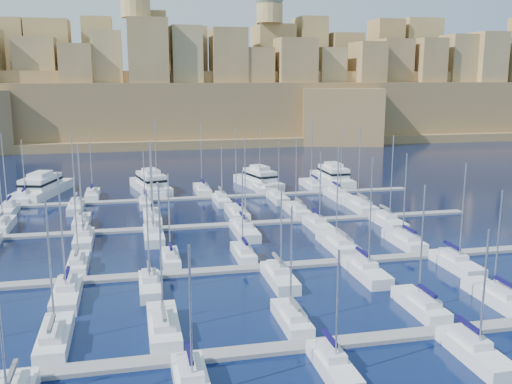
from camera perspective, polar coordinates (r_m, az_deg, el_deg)
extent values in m
plane|color=black|center=(84.95, -1.22, -5.08)|extent=(600.00, 600.00, 0.00)
cube|color=slate|center=(54.16, 6.11, -14.92)|extent=(84.00, 2.00, 0.40)
cube|color=slate|center=(73.72, 0.63, -7.53)|extent=(84.00, 2.00, 0.40)
cube|color=slate|center=(94.36, -2.42, -3.26)|extent=(84.00, 2.00, 0.40)
cube|color=slate|center=(115.50, -4.34, -0.54)|extent=(84.00, 2.00, 0.40)
cube|color=silver|center=(57.08, -19.46, -13.75)|extent=(2.71, 9.04, 1.65)
cube|color=silver|center=(55.78, -19.65, -13.04)|extent=(1.90, 4.07, 0.70)
cylinder|color=#9EA0A8|center=(55.00, -19.89, -7.01)|extent=(0.18, 0.18, 12.15)
cube|color=#595B60|center=(54.96, -19.79, -12.24)|extent=(0.35, 3.62, 0.35)
cube|color=silver|center=(56.91, -9.23, -13.27)|extent=(2.90, 9.67, 1.68)
cube|color=silver|center=(55.54, -9.21, -12.57)|extent=(2.03, 4.35, 0.70)
cylinder|color=#9EA0A8|center=(54.70, -9.51, -5.96)|extent=(0.18, 0.18, 13.20)
cube|color=#595B60|center=(54.68, -9.21, -11.76)|extent=(0.35, 3.87, 0.35)
cube|color=silver|center=(58.03, 3.57, -12.68)|extent=(2.37, 7.92, 1.60)
cube|color=silver|center=(56.87, 3.81, -11.94)|extent=(1.66, 3.56, 0.70)
cylinder|color=#9EA0A8|center=(56.15, 3.53, -6.76)|extent=(0.18, 0.18, 10.75)
cube|color=#595B60|center=(56.11, 3.94, -11.11)|extent=(0.35, 3.17, 0.35)
cube|color=silver|center=(63.42, 16.08, -10.95)|extent=(2.57, 8.58, 1.63)
cube|color=silver|center=(62.30, 16.52, -10.23)|extent=(1.80, 3.86, 0.70)
cylinder|color=#9EA0A8|center=(61.54, 16.25, -4.87)|extent=(0.18, 0.18, 12.12)
cube|color=#0C093E|center=(61.58, 16.77, -9.46)|extent=(0.35, 3.43, 0.35)
cube|color=silver|center=(68.45, 22.87, -9.71)|extent=(2.81, 9.36, 1.67)
cube|color=silver|center=(67.34, 23.41, -9.03)|extent=(1.96, 4.21, 0.70)
cylinder|color=#9EA0A8|center=(66.88, 23.07, -4.47)|extent=(0.18, 0.18, 11.06)
cube|color=#0C093E|center=(66.65, 23.72, -8.31)|extent=(0.35, 3.74, 0.35)
cube|color=#595B60|center=(47.66, -23.27, -16.28)|extent=(0.35, 3.81, 0.35)
cube|color=silver|center=(47.25, -6.59, -17.10)|extent=(1.85, 3.96, 0.70)
cylinder|color=#9EA0A8|center=(43.84, -6.56, -12.08)|extent=(0.18, 0.18, 10.85)
cube|color=#0C093E|center=(47.14, -6.68, -15.72)|extent=(0.35, 3.52, 0.35)
cube|color=silver|center=(49.84, 7.77, -17.07)|extent=(2.36, 7.88, 1.59)
cube|color=silver|center=(49.96, 7.49, -15.50)|extent=(1.66, 3.55, 0.70)
cylinder|color=#9EA0A8|center=(47.09, 8.13, -11.30)|extent=(0.18, 0.18, 9.59)
cube|color=#0C093E|center=(49.83, 7.36, -14.23)|extent=(0.35, 3.15, 0.35)
cube|color=silver|center=(54.87, 21.08, -14.94)|extent=(2.65, 8.84, 1.64)
cube|color=silver|center=(55.04, 20.65, -13.48)|extent=(1.86, 3.98, 0.70)
cylinder|color=#9EA0A8|center=(52.18, 21.84, -9.10)|extent=(0.18, 0.18, 10.56)
cube|color=#0C093E|center=(54.95, 20.48, -12.30)|extent=(0.35, 3.54, 0.35)
cube|color=silver|center=(77.00, -17.33, -6.99)|extent=(2.43, 8.10, 1.61)
cube|color=silver|center=(75.88, -17.43, -6.36)|extent=(1.70, 3.65, 0.70)
cylinder|color=#9EA0A8|center=(75.84, -17.56, -2.85)|extent=(0.18, 0.18, 9.67)
cube|color=#595B60|center=(75.19, -17.50, -5.69)|extent=(0.35, 3.24, 0.35)
cube|color=silver|center=(76.48, -8.54, -6.72)|extent=(2.22, 7.40, 1.57)
cube|color=silver|center=(75.43, -8.52, -6.08)|extent=(1.55, 3.33, 0.70)
cylinder|color=#9EA0A8|center=(75.16, -8.70, -2.20)|extent=(0.18, 0.18, 10.67)
cube|color=#0C093E|center=(74.77, -8.53, -5.40)|extent=(0.35, 2.96, 0.35)
cube|color=silver|center=(77.83, -1.28, -6.27)|extent=(2.31, 7.70, 1.59)
cube|color=silver|center=(76.76, -1.17, -5.63)|extent=(1.62, 3.47, 0.70)
cylinder|color=#9EA0A8|center=(76.54, -1.36, -1.80)|extent=(0.18, 0.18, 10.70)
cube|color=#0C093E|center=(76.10, -1.12, -4.95)|extent=(0.35, 3.08, 0.35)
cube|color=silver|center=(82.79, 8.12, -5.23)|extent=(3.14, 10.46, 1.72)
cube|color=silver|center=(81.52, 8.40, -4.62)|extent=(2.20, 4.71, 0.70)
cylinder|color=#9EA0A8|center=(81.47, 8.14, -0.17)|extent=(0.18, 0.18, 13.00)
cube|color=#595B60|center=(80.76, 8.56, -4.01)|extent=(0.35, 4.18, 0.35)
cube|color=silver|center=(86.33, 14.57, -4.82)|extent=(2.81, 9.36, 1.67)
cube|color=silver|center=(85.21, 14.90, -4.22)|extent=(1.97, 4.21, 0.70)
cylinder|color=#9EA0A8|center=(85.10, 14.67, -0.27)|extent=(0.18, 0.18, 12.13)
cube|color=#0C093E|center=(84.54, 15.08, -3.62)|extent=(0.35, 3.75, 0.35)
cube|color=silver|center=(66.94, -18.39, -9.85)|extent=(2.82, 9.40, 1.67)
cube|color=silver|center=(67.41, -18.37, -8.63)|extent=(1.97, 4.23, 0.70)
cylinder|color=#9EA0A8|center=(64.24, -18.84, -3.84)|extent=(0.18, 0.18, 13.12)
cube|color=#0C093E|center=(67.51, -18.39, -7.65)|extent=(0.35, 3.76, 0.35)
cube|color=silver|center=(67.24, -10.57, -9.38)|extent=(2.38, 7.94, 1.60)
cube|color=silver|center=(67.59, -10.63, -8.23)|extent=(1.67, 3.57, 0.70)
cylinder|color=#9EA0A8|center=(64.93, -10.75, -4.41)|extent=(0.18, 0.18, 10.74)
cube|color=#595B60|center=(67.62, -10.67, -7.28)|extent=(0.35, 3.17, 0.35)
cube|color=silver|center=(68.76, 2.39, -8.68)|extent=(2.72, 9.05, 1.65)
cube|color=silver|center=(69.19, 2.20, -7.52)|extent=(1.90, 4.07, 0.70)
cylinder|color=#9EA0A8|center=(66.47, 2.53, -3.87)|extent=(0.18, 0.18, 10.56)
cube|color=#595B60|center=(69.27, 2.11, -6.58)|extent=(0.35, 3.62, 0.35)
cube|color=silver|center=(71.98, 10.99, -7.94)|extent=(2.87, 9.57, 1.68)
cube|color=silver|center=(72.43, 10.72, -6.81)|extent=(2.01, 4.31, 0.70)
cylinder|color=#9EA0A8|center=(69.42, 11.38, -2.11)|extent=(0.18, 0.18, 13.59)
cube|color=#0C093E|center=(72.53, 10.60, -5.91)|extent=(0.35, 3.83, 0.35)
cube|color=silver|center=(77.78, 19.43, -6.93)|extent=(2.76, 9.20, 1.66)
cube|color=silver|center=(78.17, 19.13, -5.91)|extent=(1.93, 4.14, 0.70)
cylinder|color=#9EA0A8|center=(75.54, 19.97, -1.94)|extent=(0.18, 0.18, 12.45)
cube|color=#0C093E|center=(78.24, 19.01, -5.08)|extent=(0.35, 3.68, 0.35)
cube|color=silver|center=(100.41, -23.98, -3.17)|extent=(2.72, 9.07, 1.65)
cube|color=silver|center=(99.28, -24.13, -2.64)|extent=(1.90, 4.08, 0.70)
cube|color=#595B60|center=(98.61, -24.23, -2.11)|extent=(0.35, 3.63, 0.35)
cube|color=silver|center=(98.37, -17.02, -2.97)|extent=(2.55, 8.51, 1.63)
cube|color=silver|center=(97.27, -17.09, -2.43)|extent=(1.79, 3.83, 0.70)
cylinder|color=#9EA0A8|center=(97.44, -17.22, 0.75)|extent=(0.18, 0.18, 11.21)
cube|color=#595B60|center=(96.62, -17.15, -1.88)|extent=(0.35, 3.40, 0.35)
cube|color=silver|center=(98.58, -10.34, -2.60)|extent=(2.87, 9.57, 1.68)
cube|color=silver|center=(97.37, -10.34, -2.05)|extent=(2.01, 4.30, 0.70)
cylinder|color=#9EA0A8|center=(97.60, -10.50, 1.45)|extent=(0.18, 0.18, 12.29)
cube|color=#0C093E|center=(96.66, -10.35, -1.51)|extent=(0.35, 3.83, 0.35)
cube|color=silver|center=(100.30, -1.93, -2.16)|extent=(2.98, 9.92, 1.70)
cube|color=silver|center=(99.07, -1.83, -1.62)|extent=(2.08, 4.46, 0.70)
cylinder|color=#9EA0A8|center=(99.21, -2.02, 2.34)|extent=(0.18, 0.18, 14.10)
cube|color=#0C093E|center=(98.36, -1.78, -1.09)|extent=(0.35, 3.97, 0.35)
cube|color=silver|center=(102.47, 4.05, -1.90)|extent=(2.79, 9.29, 1.66)
cube|color=silver|center=(101.34, 4.21, -1.37)|extent=(1.95, 4.18, 0.70)
cylinder|color=#9EA0A8|center=(101.46, 4.03, 2.20)|extent=(0.18, 0.18, 13.05)
cube|color=#595B60|center=(100.68, 4.29, -0.84)|extent=(0.35, 3.71, 0.35)
cube|color=silver|center=(107.26, 10.24, -1.43)|extent=(3.26, 10.85, 1.74)
cube|color=silver|center=(106.02, 10.49, -0.91)|extent=(2.28, 4.88, 0.70)
cylinder|color=#9EA0A8|center=(106.28, 10.28, 2.83)|extent=(0.18, 0.18, 14.20)
cube|color=#595B60|center=(105.32, 10.63, -0.42)|extent=(0.35, 4.34, 0.35)
cube|color=silver|center=(87.98, -16.83, -4.64)|extent=(2.66, 8.88, 1.64)
cube|color=silver|center=(88.53, -16.83, -3.76)|extent=(1.86, 4.00, 0.70)
cylinder|color=#9EA0A8|center=(85.81, -17.14, 0.14)|extent=(0.18, 0.18, 13.49)
cube|color=#595B60|center=(88.69, -16.85, -3.03)|extent=(0.35, 3.55, 0.35)
cube|color=silver|center=(87.39, -10.19, -4.42)|extent=(2.87, 9.58, 1.68)
cube|color=silver|center=(88.00, -10.24, -3.50)|extent=(2.01, 4.31, 0.70)
cylinder|color=#9EA0A8|center=(85.18, -10.35, 0.38)|extent=(0.18, 0.18, 13.42)
cube|color=#595B60|center=(88.20, -10.28, -2.77)|extent=(0.35, 3.83, 0.35)
cube|color=silver|center=(88.64, -1.14, -4.00)|extent=(3.06, 10.22, 1.71)
cube|color=silver|center=(89.29, -1.28, -3.08)|extent=(2.15, 4.60, 0.70)
cylinder|color=#9EA0A8|center=(86.39, -1.10, 0.89)|extent=(0.18, 0.18, 13.84)
cube|color=#0C093E|center=(89.52, -1.34, -2.35)|extent=(0.35, 4.09, 0.35)
cube|color=silver|center=(92.28, 6.26, -3.45)|extent=(2.71, 9.05, 1.65)
cube|color=silver|center=(92.82, 6.09, -2.61)|extent=(1.90, 4.07, 0.70)
cylinder|color=#9EA0A8|center=(90.40, 6.44, 0.47)|extent=(0.18, 0.18, 11.38)
cube|color=#0C093E|center=(92.98, 6.02, -1.92)|extent=(0.35, 3.62, 0.35)
cube|color=silver|center=(96.60, 13.08, -3.00)|extent=(2.81, 9.38, 1.67)
cube|color=silver|center=(97.14, 12.88, -2.19)|extent=(1.97, 4.22, 0.70)
cylinder|color=#9EA0A8|center=(94.60, 13.42, 1.42)|extent=(0.18, 0.18, 13.65)
cube|color=#595B60|center=(97.31, 12.79, -1.53)|extent=(0.35, 3.75, 0.35)
cube|color=silver|center=(120.80, -22.06, -0.68)|extent=(2.28, 7.59, 1.58)
cube|color=silver|center=(119.85, -22.15, -0.23)|extent=(1.59, 3.42, 0.70)
cylinder|color=#9EA0A8|center=(120.09, -22.25, 2.28)|extent=(0.18, 0.18, 10.98)
cube|color=#0C093E|center=(119.29, -22.22, 0.23)|extent=(0.35, 3.04, 0.35)
cube|color=silver|center=(119.91, -16.02, -0.35)|extent=(2.66, 8.87, 1.64)
cube|color=silver|center=(118.82, -16.08, 0.11)|extent=(1.86, 3.99, 0.70)
cylinder|color=#9EA0A8|center=(119.22, -16.19, 2.81)|extent=(0.18, 0.18, 11.62)
cube|color=#0C093E|center=(118.19, -16.12, 0.57)|extent=(0.35, 3.55, 0.35)
cube|color=silver|center=(120.64, -9.86, 0.02)|extent=(3.20, 10.67, 1.73)
cube|color=silver|center=(119.36, -9.86, 0.49)|extent=(2.24, 4.80, 0.70)
cylinder|color=#9EA0A8|center=(119.86, -10.01, 3.83)|extent=(0.18, 0.18, 14.30)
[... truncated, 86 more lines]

